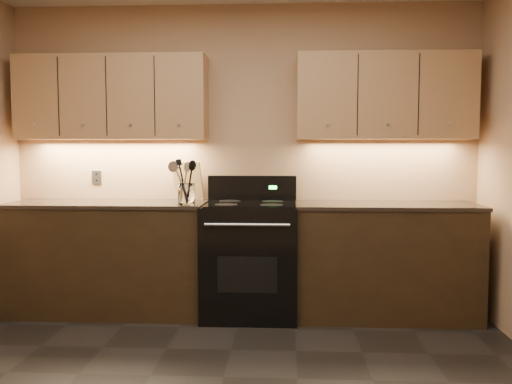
% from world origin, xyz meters
% --- Properties ---
extents(wall_back, '(4.00, 0.04, 2.60)m').
position_xyz_m(wall_back, '(0.00, 2.00, 1.30)').
color(wall_back, tan).
rests_on(wall_back, ground).
extents(counter_left, '(1.62, 0.62, 0.93)m').
position_xyz_m(counter_left, '(-1.10, 1.70, 0.47)').
color(counter_left, black).
rests_on(counter_left, ground).
extents(counter_right, '(1.46, 0.62, 0.93)m').
position_xyz_m(counter_right, '(1.18, 1.70, 0.47)').
color(counter_right, black).
rests_on(counter_right, ground).
extents(stove, '(0.76, 0.68, 1.14)m').
position_xyz_m(stove, '(0.08, 1.68, 0.48)').
color(stove, black).
rests_on(stove, ground).
extents(upper_cab_left, '(1.60, 0.30, 0.70)m').
position_xyz_m(upper_cab_left, '(-1.10, 1.85, 1.80)').
color(upper_cab_left, tan).
rests_on(upper_cab_left, wall_back).
extents(upper_cab_right, '(1.44, 0.30, 0.70)m').
position_xyz_m(upper_cab_right, '(1.18, 1.85, 1.80)').
color(upper_cab_right, tan).
rests_on(upper_cab_right, wall_back).
extents(outlet_plate, '(0.08, 0.01, 0.12)m').
position_xyz_m(outlet_plate, '(-1.30, 1.99, 1.12)').
color(outlet_plate, '#B2B5BA').
rests_on(outlet_plate, wall_back).
extents(utensil_crock, '(0.17, 0.17, 0.17)m').
position_xyz_m(utensil_crock, '(-0.42, 1.55, 1.01)').
color(utensil_crock, white).
rests_on(utensil_crock, counter_left).
extents(cutting_board, '(0.29, 0.18, 0.33)m').
position_xyz_m(cutting_board, '(-0.48, 1.95, 1.10)').
color(cutting_board, tan).
rests_on(cutting_board, counter_left).
extents(wooden_spoon, '(0.11, 0.08, 0.32)m').
position_xyz_m(wooden_spoon, '(-0.46, 1.55, 1.10)').
color(wooden_spoon, tan).
rests_on(wooden_spoon, utensil_crock).
extents(black_spoon, '(0.13, 0.17, 0.36)m').
position_xyz_m(black_spoon, '(-0.42, 1.56, 1.12)').
color(black_spoon, black).
rests_on(black_spoon, utensil_crock).
extents(black_turner, '(0.18, 0.15, 0.38)m').
position_xyz_m(black_turner, '(-0.41, 1.53, 1.13)').
color(black_turner, black).
rests_on(black_turner, utensil_crock).
extents(steel_spatula, '(0.23, 0.11, 0.36)m').
position_xyz_m(steel_spatula, '(-0.39, 1.56, 1.12)').
color(steel_spatula, silver).
rests_on(steel_spatula, utensil_crock).
extents(steel_skimmer, '(0.25, 0.16, 0.36)m').
position_xyz_m(steel_skimmer, '(-0.39, 1.54, 1.12)').
color(steel_skimmer, silver).
rests_on(steel_skimmer, utensil_crock).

